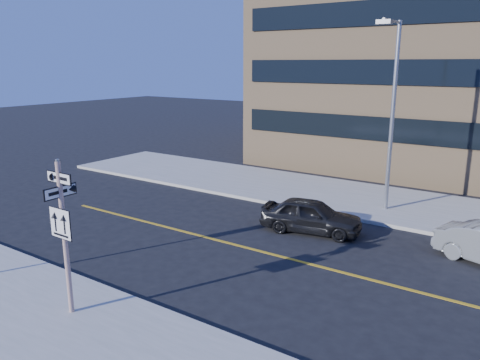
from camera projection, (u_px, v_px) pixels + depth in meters
The scene contains 5 objects.
ground at pixel (142, 281), 14.26m from camera, with size 120.00×120.00×0.00m, color black.
sign_pole at pixel (63, 229), 11.65m from camera, with size 0.92×0.92×4.06m.
parked_car_a at pixel (311, 216), 18.28m from camera, with size 3.92×1.58×1.34m, color black.
streetlight_a at pixel (392, 105), 19.56m from camera, with size 0.55×2.25×8.00m.
building_brick at pixel (431, 24), 31.05m from camera, with size 18.00×18.00×18.00m, color tan.
Camera 1 is at (9.83, -9.14, 6.45)m, focal length 35.00 mm.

